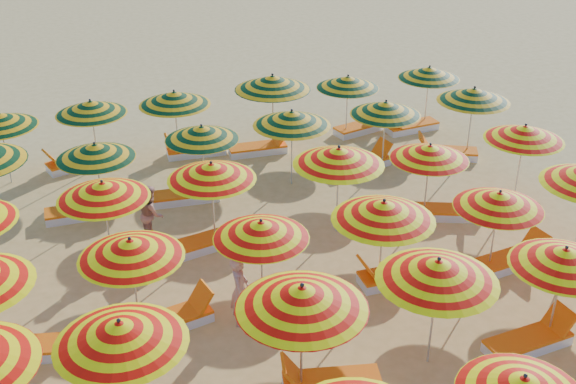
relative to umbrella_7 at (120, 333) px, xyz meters
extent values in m
plane|color=#E7BD66|center=(4.00, 3.75, -1.94)|extent=(120.00, 120.00, 0.00)
sphere|color=black|center=(5.30, -2.69, 0.03)|extent=(0.06, 0.06, 0.06)
cylinder|color=silver|center=(0.00, 0.00, -0.90)|extent=(0.04, 0.04, 2.08)
cone|color=orange|center=(0.00, 0.00, 0.00)|extent=(2.53, 2.53, 0.40)
sphere|color=black|center=(0.00, 0.00, 0.23)|extent=(0.07, 0.07, 0.07)
cylinder|color=silver|center=(2.87, -0.11, -0.84)|extent=(0.04, 0.04, 2.19)
cone|color=orange|center=(2.87, -0.11, 0.11)|extent=(2.39, 2.39, 0.42)
sphere|color=black|center=(2.87, -0.11, 0.35)|extent=(0.07, 0.07, 0.07)
cylinder|color=silver|center=(5.36, 0.00, -0.87)|extent=(0.04, 0.04, 2.14)
cone|color=orange|center=(5.36, 0.00, 0.06)|extent=(2.26, 2.26, 0.41)
sphere|color=black|center=(5.36, 0.00, 0.29)|extent=(0.07, 0.07, 0.07)
cylinder|color=silver|center=(7.86, -0.10, -0.96)|extent=(0.04, 0.04, 1.97)
cone|color=orange|center=(7.86, -0.10, -0.10)|extent=(2.58, 2.58, 0.38)
sphere|color=black|center=(7.86, -0.10, 0.12)|extent=(0.07, 0.07, 0.07)
cylinder|color=silver|center=(0.43, 2.52, -0.95)|extent=(0.04, 0.04, 1.98)
cone|color=orange|center=(0.43, 2.52, -0.09)|extent=(2.55, 2.55, 0.38)
sphere|color=black|center=(0.43, 2.52, 0.12)|extent=(0.07, 0.07, 0.07)
cylinder|color=silver|center=(2.93, 2.58, -0.99)|extent=(0.04, 0.04, 1.91)
cone|color=orange|center=(2.93, 2.58, -0.16)|extent=(2.35, 2.35, 0.36)
sphere|color=black|center=(2.93, 2.58, 0.05)|extent=(0.06, 0.06, 0.06)
cylinder|color=silver|center=(5.37, 2.28, -0.89)|extent=(0.04, 0.04, 2.10)
cone|color=orange|center=(5.37, 2.28, 0.01)|extent=(2.54, 2.54, 0.40)
sphere|color=black|center=(5.37, 2.28, 0.24)|extent=(0.07, 0.07, 0.07)
cylinder|color=silver|center=(8.00, 2.27, -0.99)|extent=(0.04, 0.04, 1.90)
cone|color=orange|center=(8.00, 2.27, -0.17)|extent=(1.97, 1.97, 0.36)
sphere|color=black|center=(8.00, 2.27, 0.04)|extent=(0.06, 0.06, 0.06)
cylinder|color=silver|center=(0.13, 5.02, -0.95)|extent=(0.04, 0.04, 1.99)
cone|color=orange|center=(0.13, 5.02, -0.09)|extent=(2.02, 2.02, 0.38)
sphere|color=black|center=(0.13, 5.02, 0.13)|extent=(0.07, 0.07, 0.07)
cylinder|color=silver|center=(2.51, 5.20, -0.94)|extent=(0.04, 0.04, 2.01)
cone|color=orange|center=(2.51, 5.20, -0.06)|extent=(2.14, 2.14, 0.38)
sphere|color=black|center=(2.51, 5.20, 0.16)|extent=(0.07, 0.07, 0.07)
cylinder|color=silver|center=(5.41, 4.88, -0.88)|extent=(0.04, 0.04, 2.13)
cone|color=orange|center=(5.41, 4.88, 0.04)|extent=(2.50, 2.50, 0.41)
sphere|color=black|center=(5.41, 4.88, 0.28)|extent=(0.07, 0.07, 0.07)
cylinder|color=silver|center=(7.73, 4.87, -0.99)|extent=(0.04, 0.04, 1.91)
cone|color=orange|center=(7.73, 4.87, -0.16)|extent=(2.30, 2.30, 0.36)
sphere|color=black|center=(7.73, 4.87, 0.05)|extent=(0.06, 0.06, 0.06)
cylinder|color=silver|center=(10.44, 5.04, -0.94)|extent=(0.04, 0.04, 2.00)
cone|color=orange|center=(10.44, 5.04, -0.08)|extent=(2.24, 2.24, 0.38)
sphere|color=black|center=(10.44, 5.04, 0.14)|extent=(0.07, 0.07, 0.07)
cylinder|color=silver|center=(0.12, 7.32, -0.99)|extent=(0.04, 0.04, 1.90)
cone|color=#725E07|center=(0.12, 7.32, -0.17)|extent=(1.96, 1.96, 0.36)
sphere|color=black|center=(0.12, 7.32, 0.04)|extent=(0.06, 0.06, 0.06)
cylinder|color=silver|center=(2.77, 7.66, -0.99)|extent=(0.04, 0.04, 1.90)
cone|color=#725E07|center=(2.77, 7.66, -0.17)|extent=(2.51, 2.51, 0.36)
sphere|color=black|center=(2.77, 7.66, 0.04)|extent=(0.06, 0.06, 0.06)
cylinder|color=silver|center=(5.14, 7.58, -0.92)|extent=(0.04, 0.04, 2.05)
cone|color=#725E07|center=(5.14, 7.58, -0.03)|extent=(2.52, 2.52, 0.39)
sphere|color=black|center=(5.14, 7.58, 0.20)|extent=(0.07, 0.07, 0.07)
cylinder|color=silver|center=(7.88, 7.75, -0.97)|extent=(0.04, 0.04, 1.95)
cone|color=#725E07|center=(7.88, 7.75, -0.12)|extent=(2.56, 2.56, 0.37)
sphere|color=black|center=(7.88, 7.75, 0.09)|extent=(0.07, 0.07, 0.07)
cylinder|color=silver|center=(10.56, 7.72, -0.91)|extent=(0.04, 0.04, 2.06)
cone|color=#725E07|center=(10.56, 7.72, -0.02)|extent=(2.18, 2.18, 0.39)
sphere|color=black|center=(10.56, 7.72, 0.21)|extent=(0.07, 0.07, 0.07)
cylinder|color=silver|center=(-2.14, 9.96, -0.96)|extent=(0.04, 0.04, 1.96)
cylinder|color=silver|center=(0.21, 10.20, -0.97)|extent=(0.04, 0.04, 1.95)
cone|color=#725E07|center=(0.21, 10.20, -0.12)|extent=(2.13, 2.13, 0.37)
sphere|color=black|center=(0.21, 10.20, 0.09)|extent=(0.07, 0.07, 0.07)
cylinder|color=silver|center=(2.48, 10.06, -0.93)|extent=(0.04, 0.04, 2.02)
cone|color=#725E07|center=(2.48, 10.06, -0.05)|extent=(2.52, 2.52, 0.39)
sphere|color=black|center=(2.48, 10.06, 0.17)|extent=(0.07, 0.07, 0.07)
cylinder|color=silver|center=(5.33, 10.02, -0.84)|extent=(0.04, 0.04, 2.21)
cone|color=#725E07|center=(5.33, 10.02, 0.12)|extent=(2.53, 2.53, 0.42)
sphere|color=black|center=(5.33, 10.02, 0.36)|extent=(0.07, 0.07, 0.07)
cylinder|color=silver|center=(7.74, 10.20, -0.99)|extent=(0.04, 0.04, 1.90)
cone|color=#725E07|center=(7.74, 10.20, -0.17)|extent=(2.52, 2.52, 0.36)
sphere|color=black|center=(7.74, 10.20, 0.04)|extent=(0.06, 0.06, 0.06)
cylinder|color=silver|center=(10.46, 10.20, -0.98)|extent=(0.04, 0.04, 1.93)
cone|color=#725E07|center=(10.46, 10.20, -0.15)|extent=(2.16, 2.16, 0.37)
sphere|color=black|center=(10.46, 10.20, 0.07)|extent=(0.06, 0.06, 0.06)
cube|color=orange|center=(3.42, -0.16, -1.71)|extent=(1.78, 0.90, 0.06)
cube|color=orange|center=(2.74, -0.03, -1.49)|extent=(0.47, 0.64, 0.48)
cube|color=white|center=(7.31, -0.22, -1.84)|extent=(1.76, 0.78, 0.20)
cube|color=orange|center=(7.31, -0.22, -1.71)|extent=(1.76, 0.78, 0.06)
cube|color=orange|center=(8.01, -0.14, -1.49)|extent=(0.43, 0.62, 0.48)
cube|color=white|center=(-1.74, 2.39, -1.84)|extent=(1.78, 0.92, 0.20)
cube|color=orange|center=(-1.74, 2.39, -1.71)|extent=(1.78, 0.92, 0.06)
cube|color=white|center=(0.98, 2.40, -1.84)|extent=(1.79, 0.95, 0.20)
cube|color=orange|center=(0.98, 2.40, -1.71)|extent=(1.79, 0.95, 0.06)
cube|color=orange|center=(1.66, 2.56, -1.49)|extent=(0.49, 0.65, 0.48)
cube|color=white|center=(5.92, 2.51, -1.84)|extent=(1.71, 0.60, 0.20)
cube|color=orange|center=(5.92, 2.51, -1.71)|extent=(1.71, 0.60, 0.06)
cube|color=orange|center=(5.22, 2.50, -1.49)|extent=(0.37, 0.58, 0.48)
cube|color=white|center=(8.55, 2.32, -1.84)|extent=(1.77, 0.84, 0.20)
cube|color=orange|center=(8.55, 2.32, -1.71)|extent=(1.77, 0.84, 0.06)
cube|color=orange|center=(9.25, 2.43, -1.49)|extent=(0.45, 0.63, 0.48)
cube|color=white|center=(1.96, 5.00, -1.84)|extent=(1.79, 0.96, 0.20)
cube|color=orange|center=(1.96, 5.00, -1.71)|extent=(1.79, 0.96, 0.06)
cube|color=orange|center=(1.28, 4.84, -1.49)|extent=(0.49, 0.65, 0.48)
cube|color=white|center=(8.28, 4.70, -1.84)|extent=(1.80, 1.14, 0.20)
cube|color=orange|center=(8.28, 4.70, -1.71)|extent=(1.80, 1.14, 0.06)
cube|color=orange|center=(8.94, 4.45, -1.49)|extent=(0.55, 0.67, 0.48)
cube|color=white|center=(-0.43, 7.42, -1.84)|extent=(1.71, 0.61, 0.20)
cube|color=orange|center=(-0.43, 7.42, -1.71)|extent=(1.71, 0.61, 0.06)
cube|color=orange|center=(0.27, 7.43, -1.49)|extent=(0.38, 0.59, 0.48)
cube|color=white|center=(2.22, 7.48, -1.84)|extent=(1.72, 0.65, 0.20)
cube|color=orange|center=(2.22, 7.48, -1.71)|extent=(1.72, 0.65, 0.06)
cube|color=orange|center=(2.92, 7.45, -1.49)|extent=(0.39, 0.60, 0.48)
cube|color=white|center=(7.33, 7.96, -1.84)|extent=(1.78, 0.91, 0.20)
cube|color=orange|center=(7.33, 7.96, -1.71)|extent=(1.78, 0.91, 0.06)
cube|color=orange|center=(8.01, 8.10, -1.49)|extent=(0.47, 0.64, 0.48)
cube|color=white|center=(10.01, 7.87, -1.84)|extent=(1.79, 1.24, 0.20)
cube|color=orange|center=(10.01, 7.87, -1.71)|extent=(1.79, 1.24, 0.06)
cube|color=orange|center=(9.38, 8.17, -1.49)|extent=(0.57, 0.68, 0.48)
cube|color=white|center=(-0.34, 10.41, -1.84)|extent=(1.80, 1.09, 0.20)
cube|color=orange|center=(-0.34, 10.41, -1.71)|extent=(1.80, 1.09, 0.06)
cube|color=orange|center=(-1.00, 10.19, -1.49)|extent=(0.53, 0.67, 0.48)
cube|color=white|center=(3.03, 10.24, -1.84)|extent=(1.71, 0.63, 0.20)
cube|color=orange|center=(3.03, 10.24, -1.71)|extent=(1.71, 0.63, 0.06)
cube|color=orange|center=(2.33, 10.26, -1.49)|extent=(0.38, 0.59, 0.48)
cube|color=white|center=(4.78, 9.81, -1.84)|extent=(1.71, 0.62, 0.20)
cube|color=orange|center=(4.78, 9.81, -1.71)|extent=(1.71, 0.62, 0.06)
cube|color=orange|center=(5.48, 9.79, -1.49)|extent=(0.38, 0.59, 0.48)
cube|color=white|center=(8.29, 10.39, -1.84)|extent=(1.79, 1.01, 0.20)
cube|color=orange|center=(8.29, 10.39, -1.71)|extent=(1.79, 1.01, 0.06)
cube|color=orange|center=(8.96, 10.58, -1.49)|extent=(0.51, 0.66, 0.48)
cube|color=white|center=(9.91, 10.01, -1.84)|extent=(1.75, 0.77, 0.20)
cube|color=orange|center=(9.91, 10.01, -1.71)|extent=(1.75, 0.77, 0.06)
cube|color=orange|center=(9.21, 9.93, -1.49)|extent=(0.43, 0.62, 0.48)
imported|color=tan|center=(2.37, 2.16, -1.19)|extent=(0.52, 0.64, 1.51)
imported|color=tan|center=(1.15, 5.78, -1.23)|extent=(0.55, 0.70, 1.43)
camera|label=1|loc=(-0.16, -9.06, 6.98)|focal=45.00mm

